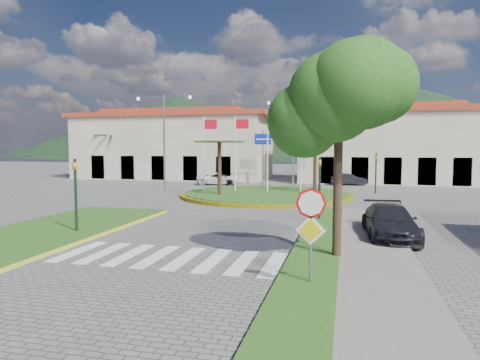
% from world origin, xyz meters
% --- Properties ---
extents(ground, '(160.00, 160.00, 0.00)m').
position_xyz_m(ground, '(0.00, 0.00, 0.00)').
color(ground, '#605D5B').
rests_on(ground, ground).
extents(sidewalk_right, '(4.00, 28.00, 0.15)m').
position_xyz_m(sidewalk_right, '(6.00, 2.00, 0.07)').
color(sidewalk_right, gray).
rests_on(sidewalk_right, ground).
extents(verge_right, '(1.60, 28.00, 0.18)m').
position_xyz_m(verge_right, '(4.80, 2.00, 0.09)').
color(verge_right, '#254C15').
rests_on(verge_right, ground).
extents(median_left, '(5.00, 14.00, 0.18)m').
position_xyz_m(median_left, '(-6.50, 6.00, 0.09)').
color(median_left, '#254C15').
rests_on(median_left, ground).
extents(crosswalk, '(8.00, 3.00, 0.01)m').
position_xyz_m(crosswalk, '(0.00, 4.00, 0.01)').
color(crosswalk, silver).
rests_on(crosswalk, ground).
extents(roundabout_island, '(12.70, 12.70, 6.00)m').
position_xyz_m(roundabout_island, '(0.00, 22.00, 0.17)').
color(roundabout_island, yellow).
rests_on(roundabout_island, ground).
extents(stop_sign, '(0.80, 0.11, 2.65)m').
position_xyz_m(stop_sign, '(4.90, 1.96, 1.79)').
color(stop_sign, slate).
rests_on(stop_sign, ground).
extents(deciduous_tree, '(3.60, 3.60, 6.80)m').
position_xyz_m(deciduous_tree, '(5.50, 5.00, 5.18)').
color(deciduous_tree, black).
rests_on(deciduous_tree, ground).
extents(traffic_light_left, '(0.15, 0.18, 3.20)m').
position_xyz_m(traffic_light_left, '(-5.20, 6.50, 1.94)').
color(traffic_light_left, black).
rests_on(traffic_light_left, ground).
extents(traffic_light_right, '(0.15, 0.18, 3.20)m').
position_xyz_m(traffic_light_right, '(4.50, 12.00, 1.94)').
color(traffic_light_right, black).
rests_on(traffic_light_right, ground).
extents(traffic_light_far, '(0.18, 0.15, 3.20)m').
position_xyz_m(traffic_light_far, '(8.00, 26.00, 1.94)').
color(traffic_light_far, black).
rests_on(traffic_light_far, ground).
extents(direction_sign_west, '(1.60, 0.14, 5.20)m').
position_xyz_m(direction_sign_west, '(-2.00, 30.97, 3.53)').
color(direction_sign_west, slate).
rests_on(direction_sign_west, ground).
extents(direction_sign_east, '(1.60, 0.14, 5.20)m').
position_xyz_m(direction_sign_east, '(3.00, 30.97, 3.53)').
color(direction_sign_east, slate).
rests_on(direction_sign_east, ground).
extents(street_lamp_centre, '(4.80, 0.16, 8.00)m').
position_xyz_m(street_lamp_centre, '(1.00, 30.00, 4.50)').
color(street_lamp_centre, slate).
rests_on(street_lamp_centre, ground).
extents(street_lamp_west, '(4.80, 0.16, 8.00)m').
position_xyz_m(street_lamp_west, '(-9.00, 24.00, 4.50)').
color(street_lamp_west, slate).
rests_on(street_lamp_west, ground).
extents(building_left, '(23.32, 9.54, 8.05)m').
position_xyz_m(building_left, '(-14.00, 38.00, 3.90)').
color(building_left, '#BDAB8F').
rests_on(building_left, ground).
extents(building_right, '(19.08, 9.54, 8.05)m').
position_xyz_m(building_right, '(10.00, 38.00, 3.90)').
color(building_right, '#BDAB8F').
rests_on(building_right, ground).
extents(hill_far_west, '(140.00, 140.00, 22.00)m').
position_xyz_m(hill_far_west, '(-55.00, 140.00, 11.00)').
color(hill_far_west, black).
rests_on(hill_far_west, ground).
extents(hill_far_mid, '(180.00, 180.00, 30.00)m').
position_xyz_m(hill_far_mid, '(15.00, 160.00, 15.00)').
color(hill_far_mid, black).
rests_on(hill_far_mid, ground).
extents(hill_near_back, '(110.00, 110.00, 16.00)m').
position_xyz_m(hill_near_back, '(-10.00, 130.00, 8.00)').
color(hill_near_back, black).
rests_on(hill_near_back, ground).
extents(white_van, '(4.44, 2.77, 1.15)m').
position_xyz_m(white_van, '(-6.35, 30.58, 0.57)').
color(white_van, white).
rests_on(white_van, ground).
extents(car_dark_a, '(3.39, 2.36, 1.07)m').
position_xyz_m(car_dark_a, '(-6.02, 30.83, 0.54)').
color(car_dark_a, black).
rests_on(car_dark_a, ground).
extents(car_dark_b, '(3.57, 1.88, 1.12)m').
position_xyz_m(car_dark_b, '(5.94, 33.23, 0.56)').
color(car_dark_b, black).
rests_on(car_dark_b, ground).
extents(car_side_right, '(2.18, 4.76, 1.35)m').
position_xyz_m(car_side_right, '(7.50, 8.92, 0.67)').
color(car_side_right, black).
rests_on(car_side_right, ground).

